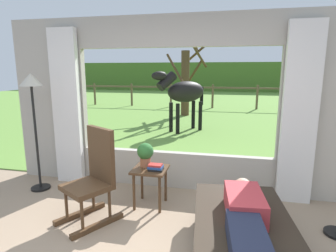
# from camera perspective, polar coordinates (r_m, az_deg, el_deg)

# --- Properties ---
(back_wall_with_window) EXTENTS (5.20, 0.12, 2.55)m
(back_wall_with_window) POSITION_cam_1_polar(r_m,az_deg,el_deg) (4.16, 1.37, 3.91)
(back_wall_with_window) COLOR #ADA599
(back_wall_with_window) RESTS_ON ground_plane
(curtain_panel_left) EXTENTS (0.44, 0.10, 2.40)m
(curtain_panel_left) POSITION_cam_1_polar(r_m,az_deg,el_deg) (4.66, -19.86, 3.44)
(curtain_panel_left) COLOR silver
(curtain_panel_left) RESTS_ON ground_plane
(curtain_panel_right) EXTENTS (0.44, 0.10, 2.40)m
(curtain_panel_right) POSITION_cam_1_polar(r_m,az_deg,el_deg) (4.05, 25.13, 1.94)
(curtain_panel_right) COLOR silver
(curtain_panel_right) RESTS_ON ground_plane
(outdoor_pasture_lawn) EXTENTS (36.00, 21.68, 0.02)m
(outdoor_pasture_lawn) POSITION_cam_1_polar(r_m,az_deg,el_deg) (15.07, 9.37, 4.42)
(outdoor_pasture_lawn) COLOR olive
(outdoor_pasture_lawn) RESTS_ON ground_plane
(distant_hill_ridge) EXTENTS (36.00, 2.00, 2.40)m
(distant_hill_ridge) POSITION_cam_1_polar(r_m,az_deg,el_deg) (24.81, 10.76, 9.78)
(distant_hill_ridge) COLOR #486D29
(distant_hill_ridge) RESTS_ON ground_plane
(recliner_sofa) EXTENTS (1.06, 1.78, 0.42)m
(recliner_sofa) POSITION_cam_1_polar(r_m,az_deg,el_deg) (2.90, 15.01, -21.77)
(recliner_sofa) COLOR black
(recliner_sofa) RESTS_ON ground_plane
(reclining_person) EXTENTS (0.40, 1.44, 0.22)m
(reclining_person) POSITION_cam_1_polar(r_m,az_deg,el_deg) (2.71, 15.40, -16.94)
(reclining_person) COLOR #B23338
(reclining_person) RESTS_ON recliner_sofa
(rocking_chair) EXTENTS (0.75, 0.82, 1.12)m
(rocking_chair) POSITION_cam_1_polar(r_m,az_deg,el_deg) (3.50, -14.76, -9.83)
(rocking_chair) COLOR #4C331E
(rocking_chair) RESTS_ON ground_plane
(side_table) EXTENTS (0.44, 0.44, 0.52)m
(side_table) POSITION_cam_1_polar(r_m,az_deg,el_deg) (3.76, -3.64, -9.91)
(side_table) COLOR #4C331E
(side_table) RESTS_ON ground_plane
(potted_plant) EXTENTS (0.22, 0.22, 0.32)m
(potted_plant) POSITION_cam_1_polar(r_m,az_deg,el_deg) (3.74, -4.62, -5.53)
(potted_plant) COLOR #9E6042
(potted_plant) RESTS_ON side_table
(book_stack) EXTENTS (0.19, 0.15, 0.08)m
(book_stack) POSITION_cam_1_polar(r_m,az_deg,el_deg) (3.64, -2.53, -8.39)
(book_stack) COLOR black
(book_stack) RESTS_ON side_table
(floor_lamp_left) EXTENTS (0.32, 0.32, 1.74)m
(floor_lamp_left) POSITION_cam_1_polar(r_m,az_deg,el_deg) (4.49, -25.84, 5.34)
(floor_lamp_left) COLOR black
(floor_lamp_left) RESTS_ON ground_plane
(horse) EXTENTS (1.48, 1.57, 1.73)m
(horse) POSITION_cam_1_polar(r_m,az_deg,el_deg) (8.08, 3.23, 6.84)
(horse) COLOR black
(horse) RESTS_ON outdoor_pasture_lawn
(pasture_tree) EXTENTS (1.54, 1.55, 2.97)m
(pasture_tree) POSITION_cam_1_polar(r_m,az_deg,el_deg) (11.02, 3.72, 9.41)
(pasture_tree) COLOR #4C3823
(pasture_tree) RESTS_ON outdoor_pasture_lawn
(pasture_fence_line) EXTENTS (16.10, 0.10, 1.10)m
(pasture_fence_line) POSITION_cam_1_polar(r_m,az_deg,el_deg) (13.37, 9.07, 6.73)
(pasture_fence_line) COLOR brown
(pasture_fence_line) RESTS_ON outdoor_pasture_lawn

